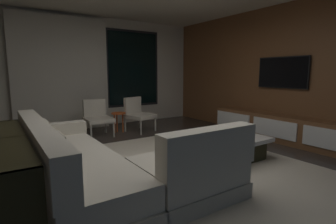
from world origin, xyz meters
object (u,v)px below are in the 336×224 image
(mounted_tv, at_px, (282,72))
(book_stack_on_coffee_table, at_px, (224,132))
(accent_chair_by_curtain, at_px, (97,116))
(side_stool, at_px, (118,116))
(media_console, at_px, (283,129))
(console_table_behind_couch, at_px, (6,171))
(sectional_couch, at_px, (103,168))
(coffee_table, at_px, (220,146))
(accent_chair_near_window, at_px, (137,112))

(mounted_tv, bearing_deg, book_stack_on_coffee_table, -174.74)
(accent_chair_by_curtain, xyz_separation_m, mounted_tv, (3.04, -2.32, 0.92))
(book_stack_on_coffee_table, height_order, side_stool, side_stool)
(media_console, bearing_deg, console_table_behind_couch, -179.25)
(side_stool, height_order, media_console, media_console)
(book_stack_on_coffee_table, height_order, media_console, media_console)
(accent_chair_by_curtain, height_order, media_console, accent_chair_by_curtain)
(sectional_couch, distance_m, side_stool, 3.01)
(mounted_tv, relative_size, console_table_behind_couch, 0.51)
(sectional_couch, relative_size, mounted_tv, 2.32)
(media_console, bearing_deg, side_stool, 133.38)
(book_stack_on_coffee_table, xyz_separation_m, mounted_tv, (1.77, 0.16, 0.96))
(coffee_table, distance_m, accent_chair_by_curtain, 2.79)
(coffee_table, relative_size, accent_chair_by_curtain, 1.49)
(mounted_tv, bearing_deg, coffee_table, -173.54)
(media_console, bearing_deg, accent_chair_near_window, 128.23)
(sectional_couch, relative_size, book_stack_on_coffee_table, 9.61)
(coffee_table, bearing_deg, console_table_behind_couch, -179.11)
(book_stack_on_coffee_table, distance_m, accent_chair_near_window, 2.43)
(media_console, xyz_separation_m, mounted_tv, (0.18, 0.20, 1.10))
(media_console, height_order, console_table_behind_couch, console_table_behind_couch)
(sectional_couch, xyz_separation_m, accent_chair_near_window, (1.78, 2.63, 0.14))
(accent_chair_by_curtain, distance_m, mounted_tv, 3.93)
(book_stack_on_coffee_table, xyz_separation_m, media_console, (1.59, -0.04, -0.14))
(book_stack_on_coffee_table, distance_m, media_console, 1.59)
(accent_chair_near_window, height_order, side_stool, accent_chair_near_window)
(coffee_table, xyz_separation_m, media_console, (1.70, 0.02, 0.06))
(sectional_couch, bearing_deg, coffee_table, 5.08)
(accent_chair_near_window, bearing_deg, media_console, -51.77)
(coffee_table, relative_size, book_stack_on_coffee_table, 4.46)
(book_stack_on_coffee_table, relative_size, side_stool, 0.57)
(media_console, bearing_deg, mounted_tv, 47.58)
(accent_chair_near_window, distance_m, side_stool, 0.46)
(mounted_tv, bearing_deg, media_console, -132.42)
(coffee_table, height_order, side_stool, side_stool)
(book_stack_on_coffee_table, xyz_separation_m, side_stool, (-0.78, 2.47, -0.02))
(book_stack_on_coffee_table, relative_size, accent_chair_by_curtain, 0.33)
(accent_chair_near_window, height_order, media_console, accent_chair_near_window)
(book_stack_on_coffee_table, relative_size, accent_chair_near_window, 0.33)
(coffee_table, relative_size, media_console, 0.37)
(side_stool, bearing_deg, console_table_behind_couch, -131.16)
(console_table_behind_couch, bearing_deg, accent_chair_near_window, 42.88)
(media_console, bearing_deg, book_stack_on_coffee_table, 178.73)
(mounted_tv, distance_m, console_table_behind_couch, 4.90)
(sectional_couch, distance_m, console_table_behind_couch, 0.93)
(book_stack_on_coffee_table, height_order, console_table_behind_couch, console_table_behind_couch)
(coffee_table, distance_m, side_stool, 2.62)
(book_stack_on_coffee_table, relative_size, mounted_tv, 0.24)
(console_table_behind_couch, bearing_deg, side_stool, 48.84)
(side_stool, bearing_deg, mounted_tv, -42.17)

